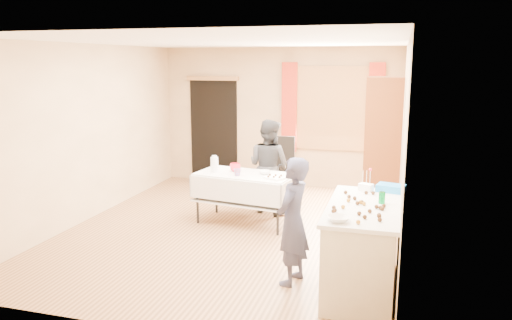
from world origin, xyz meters
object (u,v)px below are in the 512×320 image
(cabinet, at_px, (383,153))
(party_table, at_px, (245,194))
(counter, at_px, (362,248))
(chair, at_px, (279,184))
(girl, at_px, (293,221))
(woman, at_px, (269,166))

(cabinet, bearing_deg, party_table, -165.39)
(cabinet, bearing_deg, counter, -92.59)
(chair, distance_m, girl, 3.03)
(woman, bearing_deg, girl, 132.46)
(counter, xyz_separation_m, girl, (-0.72, -0.05, 0.24))
(counter, height_order, girl, girl)
(party_table, height_order, chair, chair)
(chair, bearing_deg, party_table, -106.73)
(party_table, height_order, woman, woman)
(party_table, bearing_deg, chair, 85.93)
(counter, bearing_deg, cabinet, 87.41)
(counter, relative_size, woman, 1.03)
(cabinet, xyz_separation_m, counter, (-0.10, -2.21, -0.61))
(chair, height_order, girl, girl)
(party_table, xyz_separation_m, girl, (1.08, -1.77, 0.24))
(cabinet, relative_size, chair, 1.91)
(chair, bearing_deg, counter, -65.59)
(girl, relative_size, woman, 0.94)
(counter, height_order, chair, chair)
(cabinet, xyz_separation_m, woman, (-1.72, 0.15, -0.33))
(woman, bearing_deg, cabinet, -162.96)
(cabinet, distance_m, chair, 1.92)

